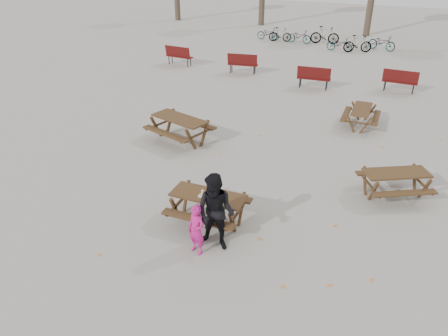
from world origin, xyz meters
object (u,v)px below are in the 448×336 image
at_px(main_picnic_table, 208,201).
at_px(food_tray, 202,196).
at_px(picnic_table_east, 394,184).
at_px(adult, 216,213).
at_px(picnic_table_north, 180,130).
at_px(child, 196,230).
at_px(picnic_table_far, 361,117).
at_px(soda_bottle, 203,193).

distance_m(main_picnic_table, food_tray, 0.27).
bearing_deg(food_tray, picnic_table_east, 36.80).
bearing_deg(food_tray, adult, -46.56).
relative_size(adult, picnic_table_north, 0.94).
xyz_separation_m(child, picnic_table_north, (-3.08, 5.13, -0.18)).
xyz_separation_m(food_tray, picnic_table_north, (-2.75, 4.10, -0.37)).
distance_m(main_picnic_table, picnic_table_far, 8.10).
bearing_deg(picnic_table_north, soda_bottle, -38.67).
bearing_deg(adult, child, -133.87).
distance_m(main_picnic_table, picnic_table_east, 5.09).
bearing_deg(child, main_picnic_table, 120.66).
xyz_separation_m(food_tray, picnic_table_east, (4.20, 3.14, -0.43)).
distance_m(soda_bottle, picnic_table_north, 4.91).
height_order(food_tray, adult, adult).
relative_size(soda_bottle, picnic_table_far, 0.11).
bearing_deg(food_tray, picnic_table_north, 123.81).
bearing_deg(adult, main_picnic_table, 122.54).
relative_size(child, picnic_table_east, 0.71).
bearing_deg(picnic_table_north, picnic_table_east, 9.42).
distance_m(food_tray, soda_bottle, 0.08).
relative_size(picnic_table_east, picnic_table_far, 1.06).
relative_size(adult, picnic_table_east, 1.09).
distance_m(child, picnic_table_north, 5.98).
height_order(main_picnic_table, child, child).
xyz_separation_m(soda_bottle, child, (0.35, -1.07, -0.24)).
height_order(picnic_table_east, picnic_table_far, picnic_table_east).
relative_size(food_tray, picnic_table_east, 0.11).
bearing_deg(adult, food_tray, 131.97).
distance_m(soda_bottle, picnic_table_far, 8.24).
relative_size(soda_bottle, picnic_table_east, 0.10).
distance_m(main_picnic_table, picnic_table_north, 4.87).
height_order(adult, picnic_table_east, adult).
height_order(adult, picnic_table_north, adult).
bearing_deg(main_picnic_table, picnic_table_north, 125.61).
xyz_separation_m(food_tray, adult, (0.64, -0.68, 0.13)).
bearing_deg(picnic_table_east, picnic_table_far, 79.00).
xyz_separation_m(child, picnic_table_east, (3.87, 4.16, -0.24)).
bearing_deg(soda_bottle, food_tray, -75.11).
height_order(soda_bottle, picnic_table_far, soda_bottle).
xyz_separation_m(soda_bottle, picnic_table_far, (2.76, 7.74, -0.50)).
distance_m(child, adult, 0.56).
bearing_deg(soda_bottle, picnic_table_north, 124.01).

